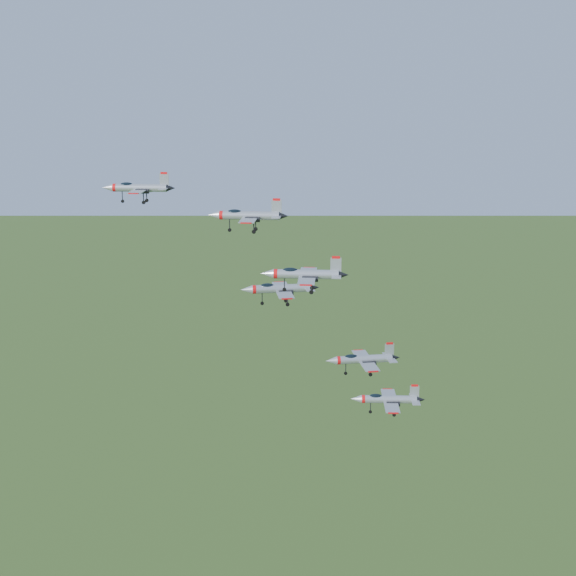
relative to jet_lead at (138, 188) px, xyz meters
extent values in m
cylinder|color=#9CA2A8|center=(0.34, -0.11, -0.03)|extent=(8.86, 3.91, 1.28)
cone|color=#9CA2A8|center=(-4.74, 1.51, -0.03)|extent=(2.08, 1.76, 1.28)
cone|color=black|center=(5.23, -1.66, -0.03)|extent=(1.65, 1.46, 1.09)
ellipsoid|color=black|center=(-1.73, 0.55, 0.45)|extent=(2.35, 1.54, 0.81)
cube|color=#9CA2A8|center=(-0.31, -2.80, -0.28)|extent=(3.48, 4.83, 0.14)
cube|color=#9CA2A8|center=(1.36, 2.47, -0.28)|extent=(3.48, 4.83, 0.14)
cube|color=#9CA2A8|center=(4.20, -1.33, 1.30)|extent=(1.45, 0.56, 2.07)
cube|color=red|center=(4.20, -1.33, 2.39)|extent=(1.08, 0.46, 0.35)
cylinder|color=#9CA2A8|center=(17.01, -7.16, -4.11)|extent=(9.60, 4.46, 1.40)
cone|color=#9CA2A8|center=(11.52, -5.28, -4.11)|extent=(2.28, 1.95, 1.40)
cone|color=black|center=(22.30, -8.97, -4.11)|extent=(1.81, 1.61, 1.19)
ellipsoid|color=black|center=(14.77, -6.39, -3.58)|extent=(2.56, 1.72, 0.89)
cube|color=#9CA2A8|center=(16.24, -10.08, -4.38)|extent=(3.87, 5.27, 0.15)
cube|color=#9CA2A8|center=(18.19, -4.38, -4.38)|extent=(3.87, 5.27, 0.15)
cube|color=#9CA2A8|center=(21.18, -8.59, -2.66)|extent=(1.57, 0.64, 2.26)
cube|color=red|center=(21.18, -8.59, -1.48)|extent=(1.17, 0.53, 0.38)
cylinder|color=#9CA2A8|center=(21.81, -24.33, -10.07)|extent=(9.32, 4.17, 1.35)
cone|color=#9CA2A8|center=(16.47, -22.60, -10.07)|extent=(2.20, 1.86, 1.35)
cone|color=black|center=(26.95, -26.00, -10.07)|extent=(1.74, 1.54, 1.15)
ellipsoid|color=black|center=(19.63, -23.62, -9.56)|extent=(2.48, 1.63, 0.86)
cube|color=#9CA2A8|center=(21.11, -27.16, -10.33)|extent=(3.69, 5.09, 0.15)
cube|color=#9CA2A8|center=(22.91, -21.62, -10.33)|extent=(3.69, 5.09, 0.15)
cube|color=#9CA2A8|center=(25.86, -25.64, -8.67)|extent=(1.52, 0.60, 2.18)
cube|color=red|center=(25.86, -25.64, -7.52)|extent=(1.13, 0.49, 0.36)
cylinder|color=#9CA2A8|center=(23.27, -3.17, -17.63)|extent=(10.14, 2.59, 1.45)
cone|color=#9CA2A8|center=(17.28, -2.48, -17.63)|extent=(2.16, 1.67, 1.45)
cone|color=black|center=(29.03, -3.84, -17.63)|extent=(1.69, 1.40, 1.23)
ellipsoid|color=black|center=(20.83, -2.89, -17.08)|extent=(2.56, 1.32, 0.92)
cube|color=#9CA2A8|center=(23.13, -6.30, -17.91)|extent=(3.11, 5.17, 0.16)
cube|color=#9CA2A8|center=(23.85, -0.09, -17.91)|extent=(3.11, 5.17, 0.16)
cube|color=#9CA2A8|center=(27.81, -3.70, -16.13)|extent=(1.68, 0.33, 2.34)
cube|color=red|center=(27.81, -3.70, -14.90)|extent=(1.24, 0.30, 0.39)
cylinder|color=#9CA2A8|center=(31.27, -23.51, -24.07)|extent=(8.62, 2.08, 1.23)
cone|color=#9CA2A8|center=(26.18, -22.99, -24.07)|extent=(1.82, 1.40, 1.23)
cone|color=black|center=(36.18, -24.00, -24.07)|extent=(1.43, 1.18, 1.05)
ellipsoid|color=black|center=(29.20, -23.30, -23.61)|extent=(2.17, 1.09, 0.78)
cube|color=#9CA2A8|center=(31.20, -26.17, -24.31)|extent=(2.59, 4.37, 0.13)
cube|color=#9CA2A8|center=(31.73, -20.88, -24.31)|extent=(2.59, 4.37, 0.13)
cube|color=#9CA2A8|center=(35.14, -23.90, -22.79)|extent=(1.43, 0.26, 1.99)
cube|color=red|center=(35.14, -23.90, -21.75)|extent=(1.05, 0.24, 0.33)
cylinder|color=#9CA2A8|center=(39.90, -12.47, -35.89)|extent=(9.41, 3.85, 1.36)
cone|color=#9CA2A8|center=(34.48, -10.94, -35.89)|extent=(2.18, 1.81, 1.36)
cone|color=black|center=(45.13, -13.94, -35.89)|extent=(1.72, 1.51, 1.15)
ellipsoid|color=black|center=(37.69, -11.85, -35.38)|extent=(2.47, 1.56, 0.86)
cube|color=#9CA2A8|center=(39.31, -15.34, -36.15)|extent=(3.55, 5.07, 0.15)
cube|color=#9CA2A8|center=(40.90, -9.71, -36.15)|extent=(3.55, 5.07, 0.15)
cube|color=#9CA2A8|center=(44.02, -13.63, -34.48)|extent=(1.54, 0.54, 2.19)
cube|color=red|center=(44.02, -13.63, -33.34)|extent=(1.14, 0.45, 0.37)
camera|label=1|loc=(-7.74, -132.13, 16.89)|focal=50.00mm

